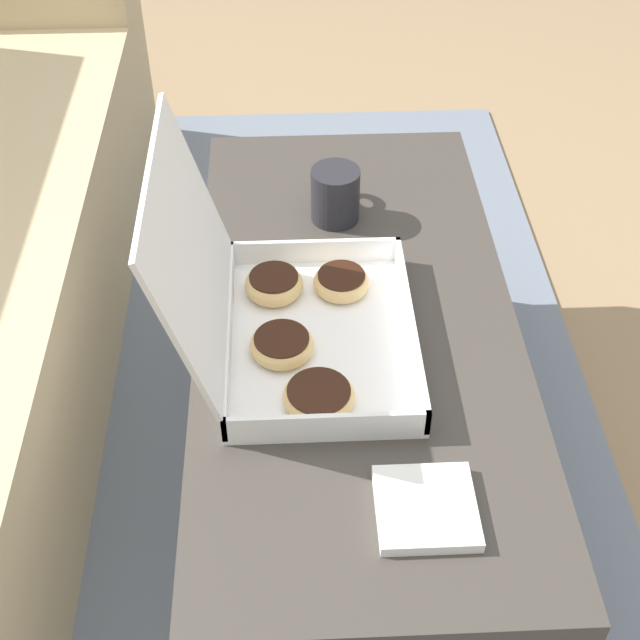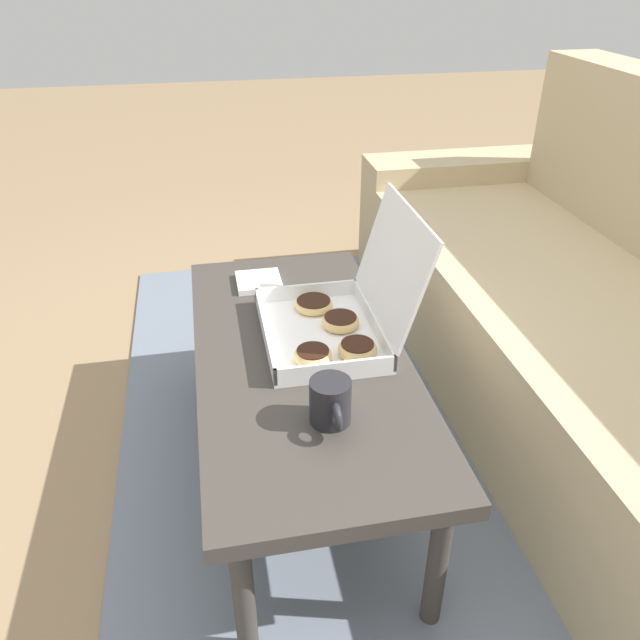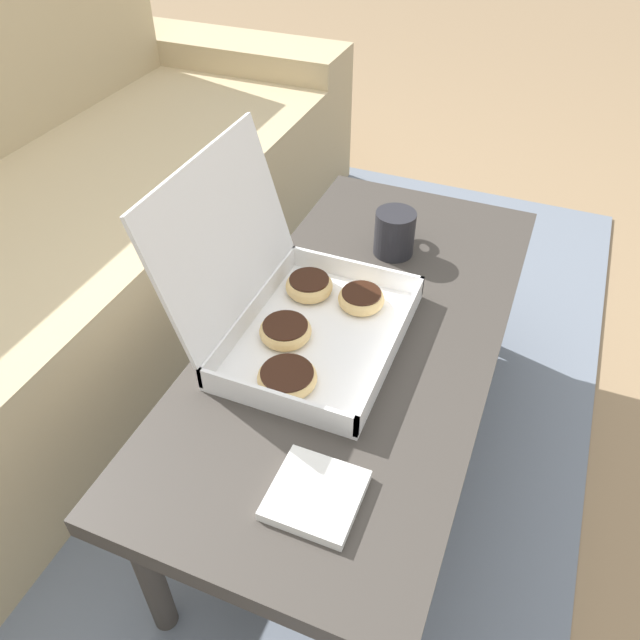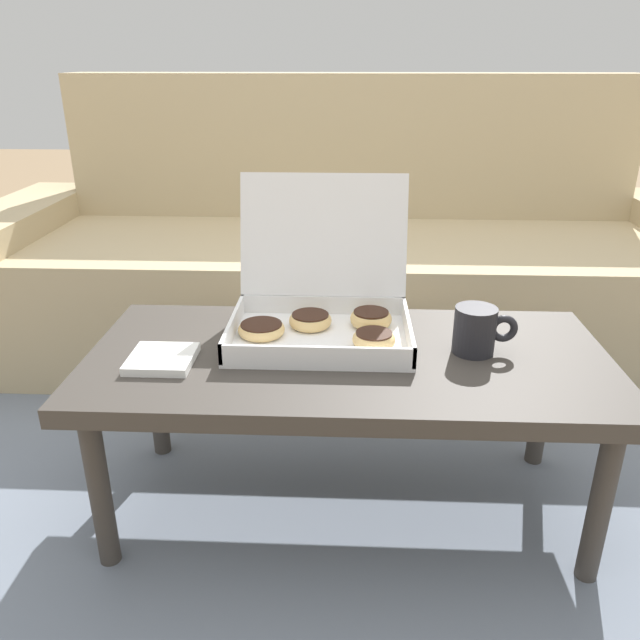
% 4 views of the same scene
% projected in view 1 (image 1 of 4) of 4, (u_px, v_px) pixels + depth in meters
% --- Properties ---
extents(ground_plane, '(12.00, 12.00, 0.00)m').
position_uv_depth(ground_plane, '(282.00, 473.00, 1.72)').
color(ground_plane, '#937756').
extents(area_rug, '(2.69, 1.89, 0.01)m').
position_uv_depth(area_rug, '(126.00, 477.00, 1.71)').
color(area_rug, slate).
rests_on(area_rug, ground_plane).
extents(coffee_table, '(1.11, 0.52, 0.41)m').
position_uv_depth(coffee_table, '(355.00, 334.00, 1.48)').
color(coffee_table, '#3D3833').
rests_on(coffee_table, ground_plane).
extents(pastry_box, '(0.40, 0.38, 0.33)m').
position_uv_depth(pastry_box, '(284.00, 313.00, 1.36)').
color(pastry_box, white).
rests_on(pastry_box, coffee_table).
extents(coffee_mug, '(0.13, 0.09, 0.10)m').
position_uv_depth(coffee_mug, '(335.00, 193.00, 1.61)').
color(coffee_mug, '#232328').
rests_on(coffee_mug, coffee_table).
extents(napkin_stack, '(0.13, 0.13, 0.02)m').
position_uv_depth(napkin_stack, '(426.00, 508.00, 1.16)').
color(napkin_stack, white).
rests_on(napkin_stack, coffee_table).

